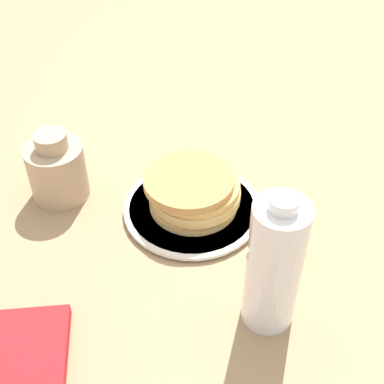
{
  "coord_description": "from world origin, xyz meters",
  "views": [
    {
      "loc": [
        -0.58,
        0.45,
        0.68
      ],
      "look_at": [
        -0.03,
        0.02,
        0.05
      ],
      "focal_mm": 50.0,
      "sensor_mm": 36.0,
      "label": 1
    }
  ],
  "objects_px": {
    "plate": "(192,208)",
    "water_bottle_near": "(274,265)",
    "pancake_stack": "(193,191)",
    "juice_glass": "(284,241)",
    "cream_jug": "(57,169)"
  },
  "relations": [
    {
      "from": "cream_jug",
      "to": "water_bottle_near",
      "type": "bearing_deg",
      "value": -165.58
    },
    {
      "from": "water_bottle_near",
      "to": "cream_jug",
      "type": "bearing_deg",
      "value": 14.42
    },
    {
      "from": "plate",
      "to": "cream_jug",
      "type": "bearing_deg",
      "value": 40.39
    },
    {
      "from": "pancake_stack",
      "to": "juice_glass",
      "type": "bearing_deg",
      "value": -162.96
    },
    {
      "from": "plate",
      "to": "water_bottle_near",
      "type": "distance_m",
      "value": 0.27
    },
    {
      "from": "pancake_stack",
      "to": "water_bottle_near",
      "type": "height_order",
      "value": "water_bottle_near"
    },
    {
      "from": "juice_glass",
      "to": "water_bottle_near",
      "type": "xyz_separation_m",
      "value": [
        -0.07,
        0.11,
        0.08
      ]
    },
    {
      "from": "pancake_stack",
      "to": "juice_glass",
      "type": "xyz_separation_m",
      "value": [
        -0.17,
        -0.05,
        -0.02
      ]
    },
    {
      "from": "pancake_stack",
      "to": "plate",
      "type": "bearing_deg",
      "value": 104.71
    },
    {
      "from": "juice_glass",
      "to": "cream_jug",
      "type": "xyz_separation_m",
      "value": [
        0.36,
        0.22,
        0.03
      ]
    },
    {
      "from": "plate",
      "to": "pancake_stack",
      "type": "height_order",
      "value": "pancake_stack"
    },
    {
      "from": "plate",
      "to": "cream_jug",
      "type": "relative_size",
      "value": 1.8
    },
    {
      "from": "juice_glass",
      "to": "cream_jug",
      "type": "distance_m",
      "value": 0.42
    },
    {
      "from": "pancake_stack",
      "to": "water_bottle_near",
      "type": "bearing_deg",
      "value": 167.62
    },
    {
      "from": "plate",
      "to": "cream_jug",
      "type": "xyz_separation_m",
      "value": [
        0.19,
        0.16,
        0.05
      ]
    }
  ]
}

